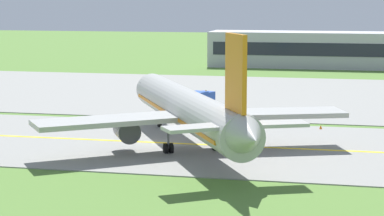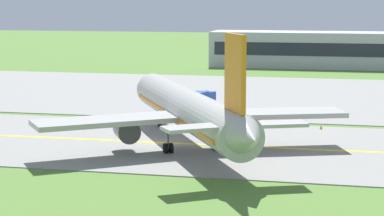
{
  "view_description": "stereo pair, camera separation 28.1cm",
  "coord_description": "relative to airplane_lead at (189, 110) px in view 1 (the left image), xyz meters",
  "views": [
    {
      "loc": [
        19.5,
        -74.89,
        15.66
      ],
      "look_at": [
        2.87,
        0.11,
        4.0
      ],
      "focal_mm": 68.28,
      "sensor_mm": 36.0,
      "label": 1
    },
    {
      "loc": [
        19.78,
        -74.83,
        15.66
      ],
      "look_at": [
        2.87,
        0.11,
        4.0
      ],
      "focal_mm": 68.28,
      "sensor_mm": 36.0,
      "label": 2
    }
  ],
  "objects": [
    {
      "name": "ground_plane",
      "position": [
        -3.1,
        2.32,
        -4.13
      ],
      "size": [
        500.0,
        500.0,
        0.0
      ],
      "primitive_type": "plane",
      "color": "#517A33"
    },
    {
      "name": "traffic_cone_near_edge",
      "position": [
        12.86,
        14.5,
        -3.83
      ],
      "size": [
        0.44,
        0.44,
        0.6
      ],
      "primitive_type": "cone",
      "color": "orange",
      "rests_on": "ground"
    },
    {
      "name": "taxiway_strip",
      "position": [
        -3.1,
        2.32,
        -4.08
      ],
      "size": [
        240.0,
        28.0,
        0.1
      ],
      "primitive_type": "cube",
      "color": "gray",
      "rests_on": "ground"
    },
    {
      "name": "airplane_lead",
      "position": [
        0.0,
        0.0,
        0.0
      ],
      "size": [
        30.31,
        36.5,
        12.7
      ],
      "color": "#ADADA8",
      "rests_on": "ground"
    },
    {
      "name": "terminal_building",
      "position": [
        18.01,
        94.56,
        -0.13
      ],
      "size": [
        67.66,
        11.66,
        9.17
      ],
      "color": "#B2B2B7",
      "rests_on": "ground"
    },
    {
      "name": "taxiway_centreline",
      "position": [
        -3.1,
        2.32,
        -4.03
      ],
      "size": [
        220.0,
        0.6,
        0.01
      ],
      "primitive_type": "cube",
      "color": "yellow",
      "rests_on": "taxiway_strip"
    },
    {
      "name": "apron_pad",
      "position": [
        6.9,
        44.32,
        -4.08
      ],
      "size": [
        140.0,
        52.0,
        0.1
      ],
      "primitive_type": "cube",
      "color": "gray",
      "rests_on": "ground"
    },
    {
      "name": "service_truck_baggage",
      "position": [
        -4.77,
        26.41,
        -2.6
      ],
      "size": [
        4.21,
        6.33,
        2.6
      ],
      "color": "#264CA5",
      "rests_on": "ground"
    }
  ]
}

